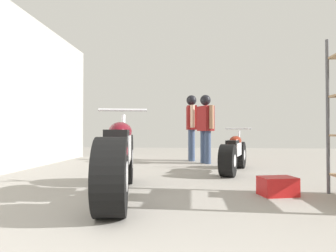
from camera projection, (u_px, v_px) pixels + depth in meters
name	position (u px, v px, depth m)	size (l,w,h in m)	color
ground_plane	(158.00, 181.00, 4.22)	(17.28, 17.28, 0.00)	gray
motorcycle_maroon_cruiser	(118.00, 158.00, 3.22)	(0.80, 2.31, 1.07)	black
motorcycle_black_naked	(234.00, 154.00, 5.17)	(0.80, 1.74, 0.82)	black
mechanic_in_blue	(191.00, 121.00, 7.20)	(0.28, 0.66, 1.68)	#384766
mechanic_with_helmet	(205.00, 122.00, 6.59)	(0.40, 0.60, 1.61)	#384766
red_toolbox	(278.00, 186.00, 3.28)	(0.40, 0.27, 0.22)	#B21919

